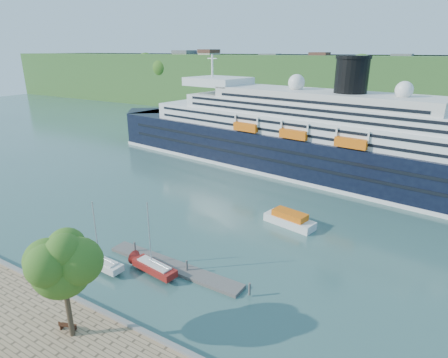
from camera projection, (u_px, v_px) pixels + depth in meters
ground at (91, 312)px, 39.31m from camera, size 400.00×400.00×0.00m
far_hillside at (373, 86)px, 152.75m from camera, size 400.00×50.00×24.00m
quay_coping at (88, 304)px, 38.78m from camera, size 220.00×0.50×0.30m
cruise_ship at (294, 115)px, 82.08m from camera, size 113.30×31.14×25.18m
park_bench at (68, 325)px, 35.31m from camera, size 1.78×1.16×1.06m
promenade_tree at (64, 282)px, 32.93m from camera, size 6.99×6.99×11.58m
floating_pontoon at (173, 266)px, 47.24m from camera, size 19.73×2.74×0.44m
sailboat_white_near at (99, 239)px, 45.53m from camera, size 6.81×2.15×8.70m
sailboat_red at (153, 242)px, 44.52m from camera, size 7.18×2.86×9.03m
tender_launch at (290, 218)px, 58.50m from camera, size 8.60×4.43×2.27m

